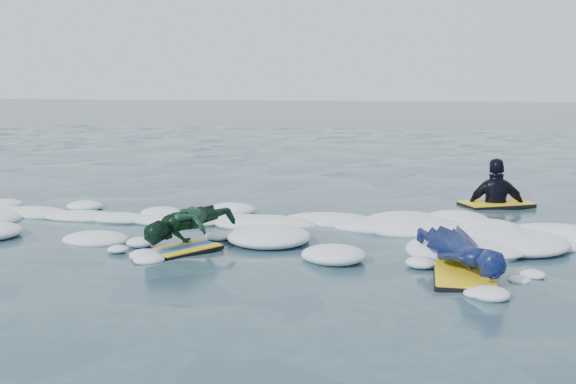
# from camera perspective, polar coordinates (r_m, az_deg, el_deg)

# --- Properties ---
(ground) EXTENTS (120.00, 120.00, 0.00)m
(ground) POSITION_cam_1_polar(r_m,az_deg,el_deg) (8.24, -0.17, -4.69)
(ground) COLOR #173139
(ground) RESTS_ON ground
(foam_band) EXTENTS (12.00, 3.10, 0.30)m
(foam_band) POSITION_cam_1_polar(r_m,az_deg,el_deg) (9.23, 1.00, -3.21)
(foam_band) COLOR white
(foam_band) RESTS_ON ground
(prone_woman_unit) EXTENTS (1.09, 1.68, 0.41)m
(prone_woman_unit) POSITION_cam_1_polar(r_m,az_deg,el_deg) (7.44, 13.68, -4.76)
(prone_woman_unit) COLOR black
(prone_woman_unit) RESTS_ON ground
(prone_child_unit) EXTENTS (1.09, 1.37, 0.48)m
(prone_child_unit) POSITION_cam_1_polar(r_m,az_deg,el_deg) (8.36, -7.80, -2.85)
(prone_child_unit) COLOR black
(prone_child_unit) RESTS_ON ground
(waiting_rider_unit) EXTENTS (1.22, 1.00, 1.60)m
(waiting_rider_unit) POSITION_cam_1_polar(r_m,az_deg,el_deg) (11.51, 16.11, -1.37)
(waiting_rider_unit) COLOR black
(waiting_rider_unit) RESTS_ON ground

